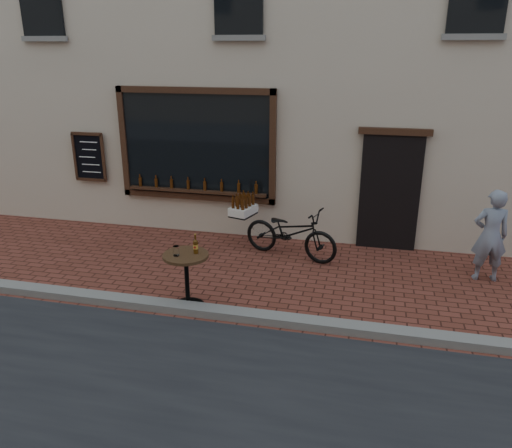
# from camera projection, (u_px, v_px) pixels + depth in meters

# --- Properties ---
(ground) EXTENTS (90.00, 90.00, 0.00)m
(ground) POSITION_uv_depth(u_px,v_px,m) (247.00, 327.00, 6.97)
(ground) COLOR #5C291D
(ground) RESTS_ON ground
(kerb) EXTENTS (90.00, 0.25, 0.12)m
(kerb) POSITION_uv_depth(u_px,v_px,m) (250.00, 316.00, 7.13)
(kerb) COLOR slate
(kerb) RESTS_ON ground
(cargo_bicycle) EXTENTS (2.19, 1.15, 1.03)m
(cargo_bicycle) POSITION_uv_depth(u_px,v_px,m) (289.00, 232.00, 9.16)
(cargo_bicycle) COLOR black
(cargo_bicycle) RESTS_ON ground
(bistro_table) EXTENTS (0.67, 0.67, 1.15)m
(bistro_table) POSITION_uv_depth(u_px,v_px,m) (187.00, 270.00, 7.30)
(bistro_table) COLOR black
(bistro_table) RESTS_ON ground
(pedestrian) EXTENTS (0.61, 0.44, 1.56)m
(pedestrian) POSITION_uv_depth(u_px,v_px,m) (490.00, 236.00, 8.15)
(pedestrian) COLOR gray
(pedestrian) RESTS_ON ground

